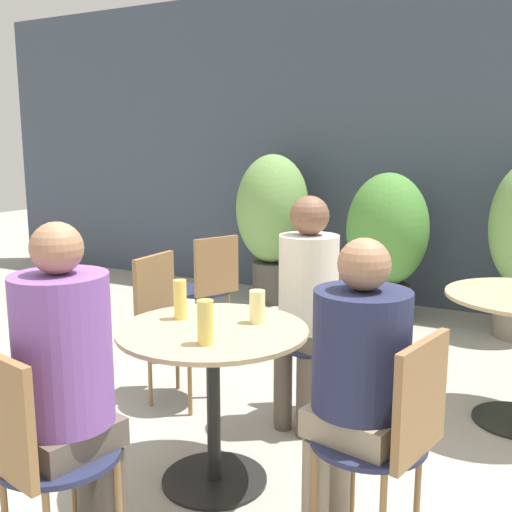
# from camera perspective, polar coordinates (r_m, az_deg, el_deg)

# --- Properties ---
(ground_plane) EXTENTS (20.00, 20.00, 0.00)m
(ground_plane) POSITION_cam_1_polar(r_m,az_deg,el_deg) (2.91, -4.46, -20.32)
(ground_plane) COLOR #9E998E
(storefront_wall) EXTENTS (10.00, 0.06, 3.00)m
(storefront_wall) POSITION_cam_1_polar(r_m,az_deg,el_deg) (5.73, 14.47, 10.28)
(storefront_wall) COLOR #3D4756
(storefront_wall) RESTS_ON ground_plane
(cafe_table_near) EXTENTS (0.83, 0.83, 0.72)m
(cafe_table_near) POSITION_cam_1_polar(r_m,az_deg,el_deg) (2.65, -4.11, -10.48)
(cafe_table_near) COLOR black
(cafe_table_near) RESTS_ON ground_plane
(bistro_chair_0) EXTENTS (0.43, 0.45, 0.86)m
(bistro_chair_0) POSITION_cam_1_polar(r_m,az_deg,el_deg) (2.18, -20.51, -16.49)
(bistro_chair_0) COLOR #232847
(bistro_chair_0) RESTS_ON ground_plane
(bistro_chair_1) EXTENTS (0.45, 0.43, 0.86)m
(bistro_chair_1) POSITION_cam_1_polar(r_m,az_deg,el_deg) (2.20, 12.88, -15.71)
(bistro_chair_1) COLOR #232847
(bistro_chair_1) RESTS_ON ground_plane
(bistro_chair_2) EXTENTS (0.43, 0.45, 0.86)m
(bistro_chair_2) POSITION_cam_1_polar(r_m,az_deg,el_deg) (3.29, 6.27, -6.57)
(bistro_chair_2) COLOR #232847
(bistro_chair_2) RESTS_ON ground_plane
(bistro_chair_3) EXTENTS (0.42, 0.42, 0.86)m
(bistro_chair_3) POSITION_cam_1_polar(r_m,az_deg,el_deg) (3.54, -8.31, -5.42)
(bistro_chair_3) COLOR #232847
(bistro_chair_3) RESTS_ON ground_plane
(bistro_chair_4) EXTENTS (0.47, 0.45, 0.86)m
(bistro_chair_4) POSITION_cam_1_polar(r_m,az_deg,el_deg) (4.29, -4.50, -2.52)
(bistro_chair_4) COLOR #232847
(bistro_chair_4) RESTS_ON ground_plane
(seated_person_0) EXTENTS (0.33, 0.36, 1.25)m
(seated_person_0) POSITION_cam_1_polar(r_m,az_deg,el_deg) (2.16, -17.50, -10.30)
(seated_person_0) COLOR brown
(seated_person_0) RESTS_ON ground_plane
(seated_person_1) EXTENTS (0.38, 0.35, 1.18)m
(seated_person_1) POSITION_cam_1_polar(r_m,az_deg,el_deg) (2.20, 9.57, -10.67)
(seated_person_1) COLOR gray
(seated_person_1) RESTS_ON ground_plane
(seated_person_2) EXTENTS (0.32, 0.35, 1.24)m
(seated_person_2) POSITION_cam_1_polar(r_m,az_deg,el_deg) (3.12, 4.88, -3.39)
(seated_person_2) COLOR brown
(seated_person_2) RESTS_ON ground_plane
(beer_glass_0) EXTENTS (0.06, 0.06, 0.18)m
(beer_glass_0) POSITION_cam_1_polar(r_m,az_deg,el_deg) (2.72, -7.24, -4.13)
(beer_glass_0) COLOR #DBC65B
(beer_glass_0) RESTS_ON cafe_table_near
(beer_glass_1) EXTENTS (0.07, 0.07, 0.18)m
(beer_glass_1) POSITION_cam_1_polar(r_m,az_deg,el_deg) (2.37, -4.85, -6.31)
(beer_glass_1) COLOR #DBC65B
(beer_glass_1) RESTS_ON cafe_table_near
(beer_glass_2) EXTENTS (0.07, 0.07, 0.15)m
(beer_glass_2) POSITION_cam_1_polar(r_m,az_deg,el_deg) (2.64, 0.12, -4.85)
(beer_glass_2) COLOR beige
(beer_glass_2) RESTS_ON cafe_table_near
(potted_plant_0) EXTENTS (0.70, 0.70, 1.41)m
(potted_plant_0) POSITION_cam_1_polar(r_m,az_deg,el_deg) (5.69, 1.61, 3.77)
(potted_plant_0) COLOR #47423D
(potted_plant_0) RESTS_ON ground_plane
(potted_plant_1) EXTENTS (0.69, 0.69, 1.27)m
(potted_plant_1) POSITION_cam_1_polar(r_m,az_deg,el_deg) (5.20, 12.37, 1.68)
(potted_plant_1) COLOR #47423D
(potted_plant_1) RESTS_ON ground_plane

